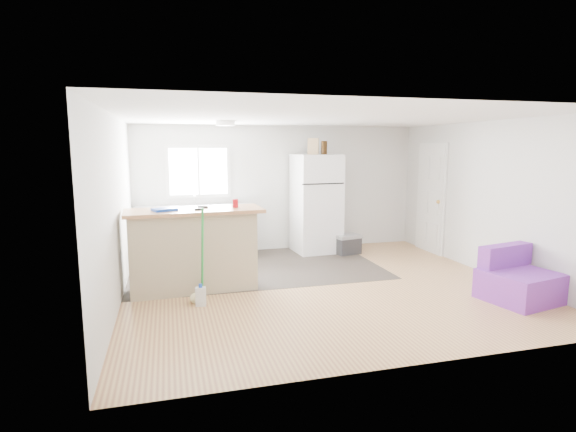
% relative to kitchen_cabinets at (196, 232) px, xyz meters
% --- Properties ---
extents(room, '(5.51, 5.01, 2.41)m').
position_rel_kitchen_cabinets_xyz_m(room, '(1.64, -2.17, 0.72)').
color(room, '#9C6441').
rests_on(room, ground).
extents(vinyl_zone, '(4.05, 2.50, 0.00)m').
position_rel_kitchen_cabinets_xyz_m(vinyl_zone, '(0.92, -0.92, -0.48)').
color(vinyl_zone, '#2D2721').
rests_on(vinyl_zone, floor).
extents(window, '(1.18, 0.06, 0.98)m').
position_rel_kitchen_cabinets_xyz_m(window, '(0.09, 0.31, 1.07)').
color(window, white).
rests_on(window, back_wall).
extents(interior_door, '(0.11, 0.92, 2.10)m').
position_rel_kitchen_cabinets_xyz_m(interior_door, '(4.37, -0.62, 0.54)').
color(interior_door, white).
rests_on(interior_door, right_wall).
extents(ceiling_fixture, '(0.30, 0.30, 0.07)m').
position_rel_kitchen_cabinets_xyz_m(ceiling_fixture, '(0.44, -0.97, 1.88)').
color(ceiling_fixture, white).
rests_on(ceiling_fixture, ceiling).
extents(kitchen_cabinets, '(2.17, 0.85, 1.23)m').
position_rel_kitchen_cabinets_xyz_m(kitchen_cabinets, '(0.00, 0.00, 0.00)').
color(kitchen_cabinets, white).
rests_on(kitchen_cabinets, floor).
extents(peninsula, '(1.90, 0.80, 1.15)m').
position_rel_kitchen_cabinets_xyz_m(peninsula, '(-0.15, -1.86, 0.10)').
color(peninsula, tan).
rests_on(peninsula, floor).
extents(refrigerator, '(0.87, 0.83, 1.86)m').
position_rel_kitchen_cabinets_xyz_m(refrigerator, '(2.26, -0.07, 0.45)').
color(refrigerator, white).
rests_on(refrigerator, floor).
extents(cooler, '(0.54, 0.42, 0.37)m').
position_rel_kitchen_cabinets_xyz_m(cooler, '(2.77, -0.42, -0.30)').
color(cooler, '#292A2C').
rests_on(cooler, floor).
extents(purple_seat, '(0.98, 0.95, 0.69)m').
position_rel_kitchen_cabinets_xyz_m(purple_seat, '(3.93, -3.41, -0.23)').
color(purple_seat, purple).
rests_on(purple_seat, floor).
extents(cleaner_jug, '(0.14, 0.11, 0.29)m').
position_rel_kitchen_cabinets_xyz_m(cleaner_jug, '(-0.11, -2.56, -0.36)').
color(cleaner_jug, silver).
rests_on(cleaner_jug, floor).
extents(mop, '(0.21, 0.35, 1.25)m').
position_rel_kitchen_cabinets_xyz_m(mop, '(-0.14, -2.40, -0.25)').
color(mop, green).
rests_on(mop, floor).
extents(red_cup, '(0.10, 0.10, 0.12)m').
position_rel_kitchen_cabinets_xyz_m(red_cup, '(0.45, -1.84, 0.73)').
color(red_cup, '#BA0B15').
rests_on(red_cup, peninsula).
extents(blue_tray, '(0.36, 0.32, 0.04)m').
position_rel_kitchen_cabinets_xyz_m(blue_tray, '(-0.52, -1.93, 0.68)').
color(blue_tray, '#133CB3').
rests_on(blue_tray, peninsula).
extents(tool_a, '(0.15, 0.09, 0.03)m').
position_rel_kitchen_cabinets_xyz_m(tool_a, '(0.00, -1.77, 0.68)').
color(tool_a, black).
rests_on(tool_a, peninsula).
extents(tool_b, '(0.11, 0.06, 0.03)m').
position_rel_kitchen_cabinets_xyz_m(tool_b, '(-0.07, -1.98, 0.68)').
color(tool_b, black).
rests_on(tool_b, peninsula).
extents(cardboard_box, '(0.22, 0.17, 0.30)m').
position_rel_kitchen_cabinets_xyz_m(cardboard_box, '(2.18, -0.10, 1.53)').
color(cardboard_box, tan).
rests_on(cardboard_box, refrigerator).
extents(bottle_left, '(0.07, 0.07, 0.25)m').
position_rel_kitchen_cabinets_xyz_m(bottle_left, '(2.35, -0.17, 1.50)').
color(bottle_left, '#39210A').
rests_on(bottle_left, refrigerator).
extents(bottle_right, '(0.09, 0.09, 0.25)m').
position_rel_kitchen_cabinets_xyz_m(bottle_right, '(2.43, -0.06, 1.50)').
color(bottle_right, '#39210A').
rests_on(bottle_right, refrigerator).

